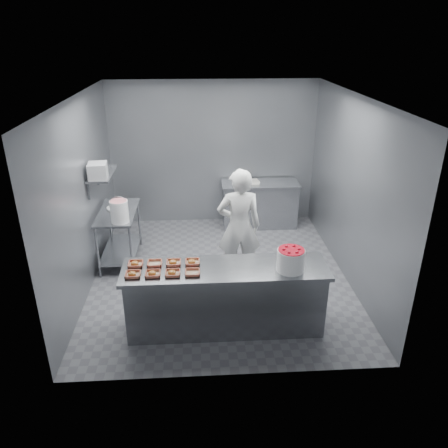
# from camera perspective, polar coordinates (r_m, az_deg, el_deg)

# --- Properties ---
(floor) EXTENTS (4.50, 4.50, 0.00)m
(floor) POSITION_cam_1_polar(r_m,az_deg,el_deg) (7.12, -0.56, -6.59)
(floor) COLOR #4C4C51
(floor) RESTS_ON ground
(ceiling) EXTENTS (4.50, 4.50, 0.00)m
(ceiling) POSITION_cam_1_polar(r_m,az_deg,el_deg) (6.17, -0.67, 16.34)
(ceiling) COLOR white
(ceiling) RESTS_ON wall_back
(wall_back) EXTENTS (4.00, 0.04, 2.80)m
(wall_back) POSITION_cam_1_polar(r_m,az_deg,el_deg) (8.66, -1.42, 9.17)
(wall_back) COLOR slate
(wall_back) RESTS_ON ground
(wall_left) EXTENTS (0.04, 4.50, 2.80)m
(wall_left) POSITION_cam_1_polar(r_m,az_deg,el_deg) (6.72, -17.93, 3.48)
(wall_left) COLOR slate
(wall_left) RESTS_ON ground
(wall_right) EXTENTS (0.04, 4.50, 2.80)m
(wall_right) POSITION_cam_1_polar(r_m,az_deg,el_deg) (6.91, 16.24, 4.25)
(wall_right) COLOR slate
(wall_right) RESTS_ON ground
(service_counter) EXTENTS (2.60, 0.70, 0.90)m
(service_counter) POSITION_cam_1_polar(r_m,az_deg,el_deg) (5.74, 0.17, -9.59)
(service_counter) COLOR slate
(service_counter) RESTS_ON ground
(prep_table) EXTENTS (0.60, 1.20, 0.90)m
(prep_table) POSITION_cam_1_polar(r_m,az_deg,el_deg) (7.49, -13.55, -0.57)
(prep_table) COLOR slate
(prep_table) RESTS_ON ground
(back_counter) EXTENTS (1.50, 0.60, 0.90)m
(back_counter) POSITION_cam_1_polar(r_m,az_deg,el_deg) (8.70, 4.67, 2.61)
(back_counter) COLOR slate
(back_counter) RESTS_ON ground
(wall_shelf) EXTENTS (0.35, 0.90, 0.03)m
(wall_shelf) POSITION_cam_1_polar(r_m,az_deg,el_deg) (7.18, -15.63, 6.35)
(wall_shelf) COLOR slate
(wall_shelf) RESTS_ON wall_left
(tray_0) EXTENTS (0.19, 0.18, 0.06)m
(tray_0) POSITION_cam_1_polar(r_m,az_deg,el_deg) (5.43, -11.84, -6.44)
(tray_0) COLOR tan
(tray_0) RESTS_ON service_counter
(tray_1) EXTENTS (0.19, 0.18, 0.06)m
(tray_1) POSITION_cam_1_polar(r_m,az_deg,el_deg) (5.40, -9.30, -6.41)
(tray_1) COLOR tan
(tray_1) RESTS_ON service_counter
(tray_2) EXTENTS (0.19, 0.18, 0.06)m
(tray_2) POSITION_cam_1_polar(r_m,az_deg,el_deg) (5.38, -6.74, -6.37)
(tray_2) COLOR tan
(tray_2) RESTS_ON service_counter
(tray_3) EXTENTS (0.19, 0.18, 0.04)m
(tray_3) POSITION_cam_1_polar(r_m,az_deg,el_deg) (5.37, -4.14, -6.34)
(tray_3) COLOR tan
(tray_3) RESTS_ON service_counter
(tray_4) EXTENTS (0.19, 0.18, 0.06)m
(tray_4) POSITION_cam_1_polar(r_m,az_deg,el_deg) (5.65, -11.51, -5.11)
(tray_4) COLOR tan
(tray_4) RESTS_ON service_counter
(tray_5) EXTENTS (0.19, 0.18, 0.04)m
(tray_5) POSITION_cam_1_polar(r_m,az_deg,el_deg) (5.62, -9.05, -5.10)
(tray_5) COLOR tan
(tray_5) RESTS_ON service_counter
(tray_6) EXTENTS (0.19, 0.18, 0.06)m
(tray_6) POSITION_cam_1_polar(r_m,az_deg,el_deg) (5.60, -6.63, -5.03)
(tray_6) COLOR tan
(tray_6) RESTS_ON service_counter
(tray_7) EXTENTS (0.19, 0.18, 0.06)m
(tray_7) POSITION_cam_1_polar(r_m,az_deg,el_deg) (5.59, -4.16, -4.97)
(tray_7) COLOR tan
(tray_7) RESTS_ON service_counter
(worker) EXTENTS (0.67, 0.45, 1.82)m
(worker) POSITION_cam_1_polar(r_m,az_deg,el_deg) (6.57, 1.99, -0.38)
(worker) COLOR silver
(worker) RESTS_ON ground
(strawberry_tub) EXTENTS (0.34, 0.34, 0.29)m
(strawberry_tub) POSITION_cam_1_polar(r_m,az_deg,el_deg) (5.44, 8.71, -4.57)
(strawberry_tub) COLOR white
(strawberry_tub) RESTS_ON service_counter
(glaze_bucket) EXTENTS (0.29, 0.28, 0.43)m
(glaze_bucket) POSITION_cam_1_polar(r_m,az_deg,el_deg) (6.88, -13.51, 1.68)
(glaze_bucket) COLOR white
(glaze_bucket) RESTS_ON prep_table
(bucket_lid) EXTENTS (0.38, 0.38, 0.02)m
(bucket_lid) POSITION_cam_1_polar(r_m,az_deg,el_deg) (7.49, -13.91, 2.07)
(bucket_lid) COLOR white
(bucket_lid) RESTS_ON prep_table
(rag) EXTENTS (0.19, 0.18, 0.02)m
(rag) POSITION_cam_1_polar(r_m,az_deg,el_deg) (7.54, -14.14, 2.17)
(rag) COLOR #CCB28C
(rag) RESTS_ON prep_table
(appliance) EXTENTS (0.30, 0.34, 0.23)m
(appliance) POSITION_cam_1_polar(r_m,az_deg,el_deg) (6.89, -16.17, 6.70)
(appliance) COLOR gray
(appliance) RESTS_ON wall_shelf
(paper_stack) EXTENTS (0.31, 0.24, 0.05)m
(paper_stack) POSITION_cam_1_polar(r_m,az_deg,el_deg) (8.52, 3.55, 5.53)
(paper_stack) COLOR silver
(paper_stack) RESTS_ON back_counter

